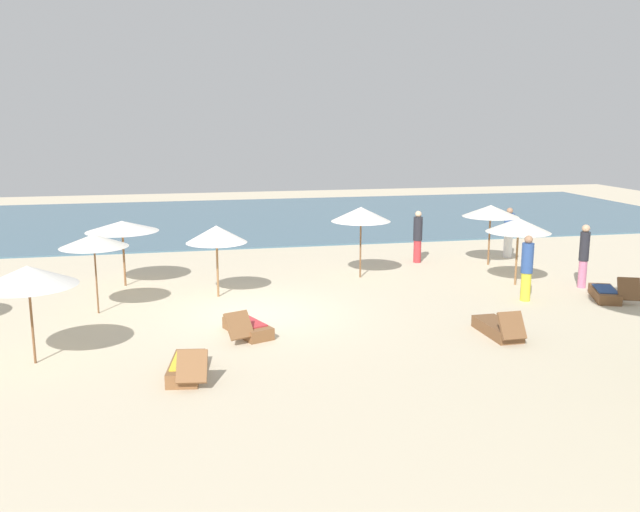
% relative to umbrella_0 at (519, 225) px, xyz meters
% --- Properties ---
extents(ground_plane, '(60.00, 60.00, 0.00)m').
position_rel_umbrella_0_xyz_m(ground_plane, '(-7.98, -1.54, -1.84)').
color(ground_plane, beige).
extents(ocean_water, '(48.00, 16.00, 0.06)m').
position_rel_umbrella_0_xyz_m(ocean_water, '(-7.98, 15.46, -1.81)').
color(ocean_water, '#476B7F').
rests_on(ocean_water, ground_plane).
extents(umbrella_0, '(1.93, 1.93, 2.06)m').
position_rel_umbrella_0_xyz_m(umbrella_0, '(0.00, 0.00, 0.00)').
color(umbrella_0, olive).
rests_on(umbrella_0, ground_plane).
extents(umbrella_1, '(1.92, 1.92, 2.08)m').
position_rel_umbrella_0_xyz_m(umbrella_1, '(0.49, 2.85, 0.04)').
color(umbrella_1, brown).
rests_on(umbrella_1, ground_plane).
extents(umbrella_3, '(1.95, 1.95, 2.07)m').
position_rel_umbrella_0_xyz_m(umbrella_3, '(-13.00, -4.09, 0.02)').
color(umbrella_3, brown).
rests_on(umbrella_3, ground_plane).
extents(umbrella_4, '(1.72, 1.72, 2.05)m').
position_rel_umbrella_0_xyz_m(umbrella_4, '(-8.95, 0.50, -0.03)').
color(umbrella_4, olive).
rests_on(umbrella_4, ground_plane).
extents(umbrella_5, '(2.15, 2.15, 1.98)m').
position_rel_umbrella_0_xyz_m(umbrella_5, '(-11.62, 2.38, -0.02)').
color(umbrella_5, brown).
rests_on(umbrella_5, ground_plane).
extents(umbrella_6, '(1.73, 1.73, 2.09)m').
position_rel_umbrella_0_xyz_m(umbrella_6, '(-12.11, -0.54, 0.08)').
color(umbrella_6, brown).
rests_on(umbrella_6, ground_plane).
extents(umbrella_8, '(1.88, 1.88, 2.26)m').
position_rel_umbrella_0_xyz_m(umbrella_8, '(-4.36, 1.95, 0.19)').
color(umbrella_8, brown).
rests_on(umbrella_8, ground_plane).
extents(lounger_0, '(0.63, 1.67, 0.73)m').
position_rel_umbrella_0_xyz_m(lounger_0, '(-2.77, -4.43, -1.67)').
color(lounger_0, brown).
rests_on(lounger_0, ground_plane).
extents(lounger_1, '(1.17, 1.74, 0.74)m').
position_rel_umbrella_0_xyz_m(lounger_1, '(1.68, -2.11, -1.66)').
color(lounger_1, brown).
rests_on(lounger_1, ground_plane).
extents(lounger_2, '(0.82, 1.74, 0.71)m').
position_rel_umbrella_0_xyz_m(lounger_2, '(-9.94, -5.49, -1.66)').
color(lounger_2, brown).
rests_on(lounger_2, ground_plane).
extents(lounger_3, '(1.16, 1.77, 0.71)m').
position_rel_umbrella_0_xyz_m(lounger_3, '(-8.51, -3.14, -1.66)').
color(lounger_3, brown).
rests_on(lounger_3, ground_plane).
extents(person_0, '(0.38, 0.38, 1.83)m').
position_rel_umbrella_0_xyz_m(person_0, '(-1.79, 3.74, -0.90)').
color(person_0, '#BF3338').
rests_on(person_0, ground_plane).
extents(person_2, '(0.38, 0.38, 1.91)m').
position_rel_umbrella_0_xyz_m(person_2, '(1.79, -0.72, -0.84)').
color(person_2, '#D17299').
rests_on(person_2, ground_plane).
extents(person_4, '(0.39, 0.39, 1.83)m').
position_rel_umbrella_0_xyz_m(person_4, '(1.75, 3.89, -0.92)').
color(person_4, white).
rests_on(person_4, ground_plane).
extents(person_5, '(0.40, 0.40, 1.84)m').
position_rel_umbrella_0_xyz_m(person_5, '(-0.62, -1.73, -0.90)').
color(person_5, yellow).
rests_on(person_5, ground_plane).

